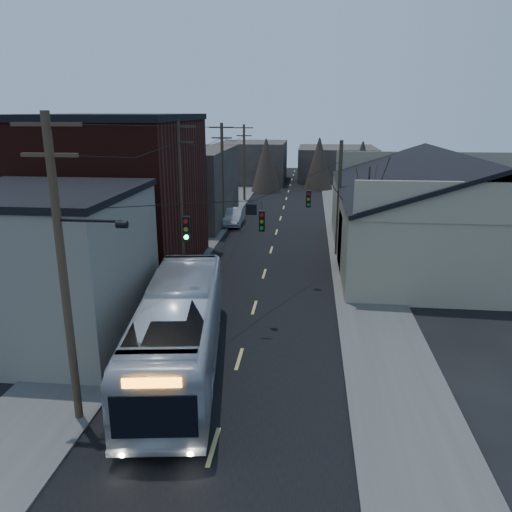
{
  "coord_description": "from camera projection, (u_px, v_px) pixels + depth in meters",
  "views": [
    {
      "loc": [
        2.86,
        -11.56,
        10.48
      ],
      "look_at": [
        0.1,
        13.97,
        3.0
      ],
      "focal_mm": 35.0,
      "sensor_mm": 36.0,
      "label": 1
    }
  ],
  "objects": [
    {
      "name": "sidewalk_left",
      "position": [
        201.0,
        235.0,
        43.55
      ],
      "size": [
        4.0,
        110.0,
        0.12
      ],
      "primitive_type": "cube",
      "color": "#474744",
      "rests_on": "ground"
    },
    {
      "name": "building_clapboard",
      "position": [
        47.0,
        270.0,
        22.8
      ],
      "size": [
        8.0,
        8.0,
        7.0
      ],
      "primitive_type": "cube",
      "color": "slate",
      "rests_on": "ground"
    },
    {
      "name": "warehouse",
      "position": [
        450.0,
        223.0,
        36.02
      ],
      "size": [
        16.16,
        20.6,
        7.73
      ],
      "color": "gray",
      "rests_on": "ground"
    },
    {
      "name": "building_far_right",
      "position": [
        337.0,
        163.0,
        79.65
      ],
      "size": [
        12.0,
        14.0,
        5.0
      ],
      "primitive_type": "cube",
      "color": "#2F2A25",
      "rests_on": "ground"
    },
    {
      "name": "building_brick",
      "position": [
        114.0,
        197.0,
        32.98
      ],
      "size": [
        10.0,
        12.0,
        10.0
      ],
      "primitive_type": "cube",
      "color": "black",
      "rests_on": "ground"
    },
    {
      "name": "sidewalk_right",
      "position": [
        351.0,
        239.0,
        42.2
      ],
      "size": [
        4.0,
        110.0,
        0.12
      ],
      "primitive_type": "cube",
      "color": "#474744",
      "rests_on": "ground"
    },
    {
      "name": "utility_lines",
      "position": [
        227.0,
        190.0,
        36.24
      ],
      "size": [
        11.24,
        45.28,
        10.5
      ],
      "color": "#382B1E",
      "rests_on": "ground"
    },
    {
      "name": "bus",
      "position": [
        179.0,
        329.0,
        20.7
      ],
      "size": [
        4.7,
        13.05,
        3.55
      ],
      "primitive_type": "imported",
      "rotation": [
        0.0,
        0.0,
        3.28
      ],
      "color": "#ADB2BA",
      "rests_on": "ground"
    },
    {
      "name": "building_far_left",
      "position": [
        252.0,
        162.0,
        76.08
      ],
      "size": [
        10.0,
        12.0,
        6.0
      ],
      "primitive_type": "cube",
      "color": "#2F2A25",
      "rests_on": "ground"
    },
    {
      "name": "building_left_far",
      "position": [
        183.0,
        185.0,
        48.62
      ],
      "size": [
        9.0,
        14.0,
        7.0
      ],
      "primitive_type": "cube",
      "color": "#2F2A25",
      "rests_on": "ground"
    },
    {
      "name": "road_surface",
      "position": [
        275.0,
        238.0,
        42.89
      ],
      "size": [
        9.0,
        110.0,
        0.02
      ],
      "primitive_type": "cube",
      "color": "black",
      "rests_on": "ground"
    },
    {
      "name": "ground",
      "position": [
        200.0,
        492.0,
        14.26
      ],
      "size": [
        160.0,
        160.0,
        0.0
      ],
      "primitive_type": "plane",
      "color": "black",
      "rests_on": "ground"
    },
    {
      "name": "bare_tree",
      "position": [
        366.0,
        224.0,
        31.67
      ],
      "size": [
        0.4,
        0.4,
        7.2
      ],
      "primitive_type": "cone",
      "color": "black",
      "rests_on": "ground"
    },
    {
      "name": "parked_car",
      "position": [
        234.0,
        217.0,
        47.6
      ],
      "size": [
        1.75,
        4.83,
        1.58
      ],
      "primitive_type": "imported",
      "rotation": [
        0.0,
        0.0,
        0.01
      ],
      "color": "#97999E",
      "rests_on": "ground"
    }
  ]
}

